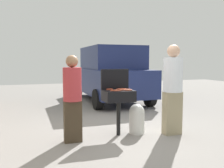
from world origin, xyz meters
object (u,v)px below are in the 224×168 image
Objects in this scene: bbq_grill at (118,97)px; propane_tank at (137,118)px; hot_dog_1 at (120,89)px; hot_dog_5 at (123,90)px; hot_dog_8 at (118,91)px; person_left at (72,95)px; hot_dog_0 at (119,89)px; hot_dog_2 at (127,89)px; hot_dog_4 at (129,90)px; hot_dog_3 at (110,89)px; hot_dog_7 at (114,90)px; hot_dog_9 at (114,91)px; hot_dog_6 at (123,89)px; parked_minivan at (110,74)px; person_right at (173,86)px.

bbq_grill is 0.61m from propane_tank.
hot_dog_1 is (0.09, 0.12, 0.16)m from bbq_grill.
hot_dog_5 is 0.16m from hot_dog_8.
person_left reaches higher than bbq_grill.
bbq_grill is at bearing -127.09° from hot_dog_0.
hot_dog_2 is 0.14m from hot_dog_4.
hot_dog_3 is 1.00× the size of hot_dog_7.
hot_dog_8 is (-0.14, -0.07, 0.00)m from hot_dog_5.
hot_dog_2 is at bearing 82.76° from hot_dog_4.
hot_dog_8 is 1.00× the size of hot_dog_9.
hot_dog_6 is 0.67m from propane_tank.
bbq_grill is 7.06× the size of hot_dog_5.
hot_dog_4 is (0.31, -0.27, 0.00)m from hot_dog_3.
parked_minivan reaches higher than hot_dog_4.
person_left is (-0.83, -0.04, -0.06)m from hot_dog_7.
hot_dog_3 is 0.83m from propane_tank.
parked_minivan reaches higher than hot_dog_0.
parked_minivan reaches higher than hot_dog_9.
bbq_grill is 0.19m from hot_dog_5.
hot_dog_5 is (0.07, -0.07, 0.16)m from bbq_grill.
hot_dog_7 reaches higher than propane_tank.
hot_dog_6 is 0.07× the size of person_right.
parked_minivan is at bearing 74.84° from hot_dog_5.
person_right is (1.20, -0.19, 0.06)m from hot_dog_9.
hot_dog_1 is at bearing 10.58° from person_left.
hot_dog_4 is 0.31m from hot_dog_9.
hot_dog_7 is 0.08× the size of person_left.
hot_dog_6 reaches higher than bbq_grill.
hot_dog_4 is 1.00× the size of hot_dog_9.
hot_dog_3 is at bearing 137.14° from hot_dog_5.
hot_dog_7 is at bearing -165.72° from hot_dog_2.
hot_dog_4 is 0.24m from hot_dog_8.
hot_dog_5 is (-0.10, 0.07, 0.00)m from hot_dog_4.
bbq_grill is 7.06× the size of hot_dog_2.
hot_dog_0 is at bearing -21.81° from hot_dog_3.
hot_dog_0 is 1.00× the size of hot_dog_9.
hot_dog_2 is 0.03× the size of parked_minivan.
bbq_grill is at bearing -17.00° from person_right.
hot_dog_7 is 0.03× the size of parked_minivan.
hot_dog_0 is 0.07× the size of person_right.
hot_dog_3 is 0.29m from hot_dog_5.
hot_dog_8 is (0.05, -0.06, 0.00)m from hot_dog_7.
hot_dog_6 is 1.11m from person_left.
bbq_grill is 7.06× the size of hot_dog_4.
hot_dog_1 and hot_dog_2 have the same top height.
person_right reaches higher than hot_dog_5.
hot_dog_9 reaches higher than propane_tank.
hot_dog_9 is (-0.21, -0.04, 0.00)m from hot_dog_5.
bbq_grill is 7.06× the size of hot_dog_8.
hot_dog_5 is 1.00× the size of hot_dog_6.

